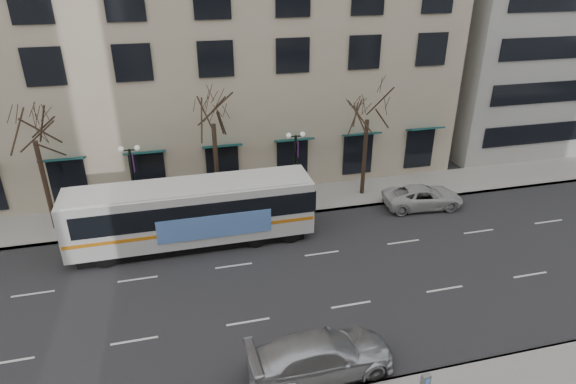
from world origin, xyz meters
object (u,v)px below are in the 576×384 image
object	(u,v)px
silver_car	(322,355)
lamp_post_left	(134,182)
pay_station	(425,384)
city_bus	(194,212)
lamp_post_right	(296,166)
tree_far_left	(31,125)
white_pickup	(423,197)
tree_far_right	(368,105)
tree_far_mid	(212,109)

from	to	relation	value
silver_car	lamp_post_left	bearing A→B (deg)	24.88
silver_car	pay_station	world-z (taller)	silver_car
city_bus	silver_car	xyz separation A→B (m)	(4.12, -11.14, -1.18)
lamp_post_left	lamp_post_right	distance (m)	10.00
tree_far_left	lamp_post_left	size ratio (longest dim) A/B	1.60
lamp_post_left	white_pickup	size ratio (longest dim) A/B	0.99
white_pickup	pay_station	world-z (taller)	pay_station
tree_far_right	lamp_post_left	bearing A→B (deg)	-177.71
tree_far_right	city_bus	distance (m)	13.06
tree_far_left	tree_far_right	distance (m)	20.00
lamp_post_left	lamp_post_right	size ratio (longest dim) A/B	1.00
lamp_post_left	white_pickup	xyz separation A→B (m)	(18.22, -2.06, -2.22)
pay_station	lamp_post_left	bearing A→B (deg)	109.63
lamp_post_right	tree_far_right	bearing A→B (deg)	6.85
city_bus	pay_station	bearing A→B (deg)	-62.50
pay_station	white_pickup	bearing A→B (deg)	49.50
city_bus	pay_station	distance (m)	15.48
white_pickup	pay_station	xyz separation A→B (m)	(-7.81, -14.60, 0.50)
tree_far_left	pay_station	distance (m)	23.78
tree_far_right	pay_station	distance (m)	18.60
tree_far_mid	lamp_post_right	bearing A→B (deg)	-6.83
tree_far_right	pay_station	xyz separation A→B (m)	(-4.59, -17.26, -5.20)
tree_far_mid	tree_far_right	size ratio (longest dim) A/B	1.06
tree_far_left	white_pickup	distance (m)	24.13
tree_far_right	pay_station	bearing A→B (deg)	-104.89
lamp_post_left	tree_far_mid	bearing A→B (deg)	6.85
white_pickup	silver_car	bearing A→B (deg)	143.53
lamp_post_left	city_bus	distance (m)	4.48
lamp_post_left	pay_station	size ratio (longest dim) A/B	3.51
tree_far_left	pay_station	size ratio (longest dim) A/B	5.61
lamp_post_right	white_pickup	bearing A→B (deg)	-14.06
city_bus	tree_far_right	bearing A→B (deg)	16.72
tree_far_left	lamp_post_right	world-z (taller)	tree_far_left
tree_far_mid	tree_far_right	distance (m)	10.01
lamp_post_left	pay_station	bearing A→B (deg)	-58.02
lamp_post_left	city_bus	bearing A→B (deg)	-42.72
tree_far_left	lamp_post_left	bearing A→B (deg)	-6.83
tree_far_left	white_pickup	size ratio (longest dim) A/B	1.59
lamp_post_left	city_bus	size ratio (longest dim) A/B	0.38
tree_far_left	silver_car	bearing A→B (deg)	-49.99
tree_far_right	pay_station	size ratio (longest dim) A/B	5.43
tree_far_left	silver_car	xyz separation A→B (m)	(12.35, -14.71, -5.84)
white_pickup	city_bus	bearing A→B (deg)	99.09
lamp_post_left	lamp_post_right	xyz separation A→B (m)	(10.00, 0.00, 0.00)
lamp_post_left	pay_station	distance (m)	19.72
tree_far_left	silver_car	size ratio (longest dim) A/B	1.42
tree_far_left	lamp_post_right	xyz separation A→B (m)	(15.01, -0.60, -3.75)
tree_far_right	lamp_post_right	size ratio (longest dim) A/B	1.55
tree_far_left	tree_far_right	size ratio (longest dim) A/B	1.03
tree_far_right	city_bus	world-z (taller)	tree_far_right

